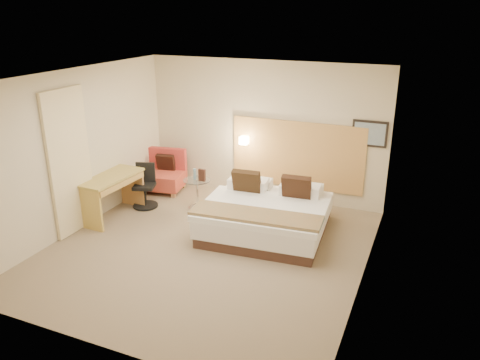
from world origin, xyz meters
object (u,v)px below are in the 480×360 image
at_px(side_table, 197,192).
at_px(desk, 112,185).
at_px(lounge_chair, 164,175).
at_px(desk_chair, 145,189).
at_px(bed, 267,214).

bearing_deg(side_table, desk, -141.75).
height_order(lounge_chair, desk, lounge_chair).
relative_size(side_table, desk, 0.44).
bearing_deg(lounge_chair, side_table, -27.89).
bearing_deg(desk_chair, desk, -111.21).
distance_m(bed, lounge_chair, 2.81).
xyz_separation_m(side_table, desk, (-1.21, -0.95, 0.30)).
bearing_deg(desk, desk_chair, 68.79).
bearing_deg(side_table, desk_chair, -162.03).
bearing_deg(desk, lounge_chair, 84.91).
bearing_deg(desk_chair, side_table, 17.97).
height_order(desk, desk_chair, desk_chair).
bearing_deg(desk_chair, lounge_chair, 97.36).
relative_size(lounge_chair, desk_chair, 1.09).
relative_size(lounge_chair, desk, 0.71).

